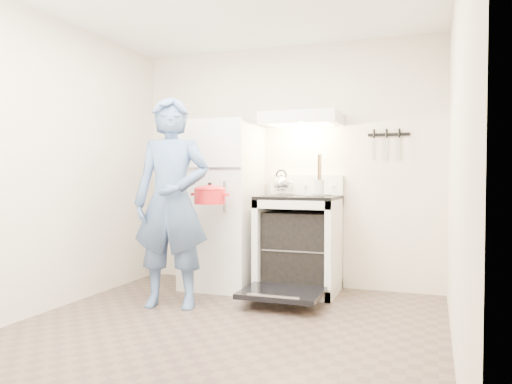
# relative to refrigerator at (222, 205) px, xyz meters

# --- Properties ---
(floor) EXTENTS (3.60, 3.60, 0.00)m
(floor) POSITION_rel_refrigerator_xyz_m (0.58, -1.45, -0.85)
(floor) COLOR brown
(floor) RESTS_ON ground
(back_wall) EXTENTS (3.20, 0.02, 2.50)m
(back_wall) POSITION_rel_refrigerator_xyz_m (0.58, 0.35, 0.40)
(back_wall) COLOR beige
(back_wall) RESTS_ON ground
(refrigerator) EXTENTS (0.70, 0.70, 1.70)m
(refrigerator) POSITION_rel_refrigerator_xyz_m (0.00, 0.00, 0.00)
(refrigerator) COLOR silver
(refrigerator) RESTS_ON floor
(stove_body) EXTENTS (0.76, 0.65, 0.92)m
(stove_body) POSITION_rel_refrigerator_xyz_m (0.81, 0.02, -0.39)
(stove_body) COLOR silver
(stove_body) RESTS_ON floor
(cooktop) EXTENTS (0.76, 0.65, 0.03)m
(cooktop) POSITION_rel_refrigerator_xyz_m (0.81, 0.02, 0.09)
(cooktop) COLOR black
(cooktop) RESTS_ON stove_body
(backsplash) EXTENTS (0.76, 0.07, 0.20)m
(backsplash) POSITION_rel_refrigerator_xyz_m (0.81, 0.31, 0.20)
(backsplash) COLOR silver
(backsplash) RESTS_ON cooktop
(oven_door) EXTENTS (0.70, 0.54, 0.04)m
(oven_door) POSITION_rel_refrigerator_xyz_m (0.81, -0.57, -0.72)
(oven_door) COLOR black
(oven_door) RESTS_ON floor
(oven_rack) EXTENTS (0.60, 0.52, 0.01)m
(oven_rack) POSITION_rel_refrigerator_xyz_m (0.81, 0.02, -0.41)
(oven_rack) COLOR slate
(oven_rack) RESTS_ON stove_body
(range_hood) EXTENTS (0.76, 0.50, 0.12)m
(range_hood) POSITION_rel_refrigerator_xyz_m (0.81, 0.10, 0.86)
(range_hood) COLOR silver
(range_hood) RESTS_ON back_wall
(knife_strip) EXTENTS (0.40, 0.02, 0.03)m
(knife_strip) POSITION_rel_refrigerator_xyz_m (1.63, 0.33, 0.70)
(knife_strip) COLOR black
(knife_strip) RESTS_ON back_wall
(pizza_stone) EXTENTS (0.33, 0.33, 0.02)m
(pizza_stone) POSITION_rel_refrigerator_xyz_m (0.89, -0.01, -0.40)
(pizza_stone) COLOR olive
(pizza_stone) RESTS_ON oven_rack
(tea_kettle) EXTENTS (0.21, 0.17, 0.26)m
(tea_kettle) POSITION_rel_refrigerator_xyz_m (0.59, 0.15, 0.23)
(tea_kettle) COLOR #B7B7BC
(tea_kettle) RESTS_ON cooktop
(utensil_jar) EXTENTS (0.11, 0.11, 0.13)m
(utensil_jar) POSITION_rel_refrigerator_xyz_m (1.05, -0.14, 0.20)
(utensil_jar) COLOR silver
(utensil_jar) RESTS_ON cooktop
(person) EXTENTS (0.75, 0.57, 1.83)m
(person) POSITION_rel_refrigerator_xyz_m (-0.10, -0.87, 0.07)
(person) COLOR #324B7F
(person) RESTS_ON floor
(dutch_oven) EXTENTS (0.36, 0.29, 0.23)m
(dutch_oven) POSITION_rel_refrigerator_xyz_m (0.13, -0.59, 0.11)
(dutch_oven) COLOR red
(dutch_oven) RESTS_ON person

